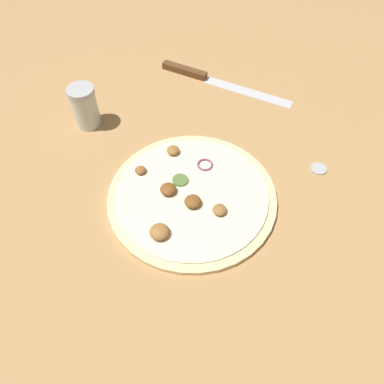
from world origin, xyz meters
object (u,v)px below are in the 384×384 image
at_px(knife, 202,76).
at_px(loose_cap, 319,168).
at_px(spice_jar, 85,107).
at_px(pizza, 191,196).

relative_size(knife, loose_cap, 8.38).
bearing_deg(loose_cap, knife, 111.66).
bearing_deg(knife, spice_jar, -120.40).
distance_m(spice_jar, loose_cap, 0.54).
bearing_deg(pizza, spice_jar, 121.75).
relative_size(pizza, loose_cap, 9.94).
height_order(spice_jar, loose_cap, spice_jar).
distance_m(pizza, knife, 0.40).
xyz_separation_m(pizza, spice_jar, (-0.18, 0.28, 0.04)).
bearing_deg(spice_jar, pizza, -58.25).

